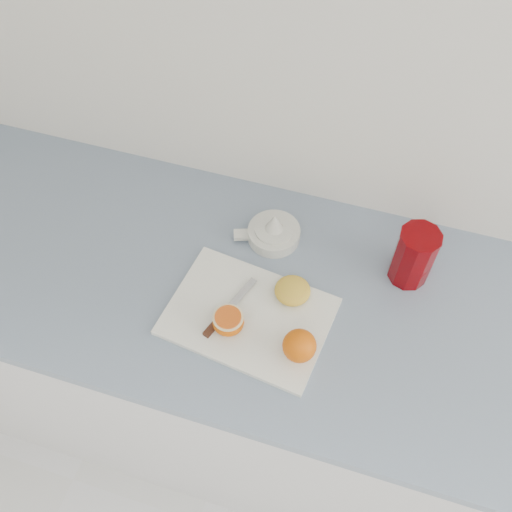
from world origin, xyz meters
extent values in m
cube|color=silver|center=(0.00, 2.00, 1.35)|extent=(4.00, 0.04, 2.70)
cube|color=white|center=(-0.23, 1.70, 0.43)|extent=(2.50, 0.60, 0.86)
cube|color=gray|center=(-0.23, 1.70, 0.88)|extent=(2.56, 0.64, 0.03)
cube|color=white|center=(-0.36, 1.62, 0.90)|extent=(0.37, 0.28, 0.01)
sphere|color=#DC5410|center=(-0.23, 1.56, 0.94)|extent=(0.07, 0.07, 0.07)
ellipsoid|color=#DC5410|center=(-0.39, 1.58, 0.92)|extent=(0.07, 0.07, 0.04)
cylinder|color=#FDE9A6|center=(-0.39, 1.58, 0.94)|extent=(0.06, 0.06, 0.00)
cylinder|color=orange|center=(-0.39, 1.58, 0.94)|extent=(0.06, 0.06, 0.00)
ellipsoid|color=gold|center=(-0.28, 1.70, 0.92)|extent=(0.08, 0.08, 0.03)
cylinder|color=gold|center=(-0.28, 1.70, 0.93)|extent=(0.06, 0.06, 0.00)
cube|color=#4F2717|center=(-0.42, 1.58, 0.91)|extent=(0.04, 0.08, 0.01)
cube|color=#B7B7BC|center=(-0.39, 1.66, 0.91)|extent=(0.05, 0.10, 0.00)
cylinder|color=#B7B7BC|center=(-0.42, 1.58, 0.91)|extent=(0.00, 0.00, 0.01)
cylinder|color=white|center=(-0.37, 1.84, 0.91)|extent=(0.12, 0.12, 0.03)
cylinder|color=white|center=(-0.37, 1.84, 0.92)|extent=(0.09, 0.09, 0.01)
cone|color=white|center=(-0.37, 1.84, 0.95)|extent=(0.04, 0.04, 0.05)
cube|color=white|center=(-0.44, 1.82, 0.91)|extent=(0.05, 0.04, 0.01)
ellipsoid|color=orange|center=(-0.36, 1.84, 0.93)|extent=(0.01, 0.01, 0.00)
ellipsoid|color=orange|center=(-0.38, 1.85, 0.93)|extent=(0.01, 0.01, 0.00)
ellipsoid|color=orange|center=(-0.36, 1.83, 0.93)|extent=(0.01, 0.01, 0.00)
ellipsoid|color=orange|center=(-0.35, 1.86, 0.93)|extent=(0.01, 0.01, 0.00)
cylinder|color=#6B0003|center=(-0.05, 1.83, 0.96)|extent=(0.09, 0.09, 0.14)
cylinder|color=#CA430B|center=(-0.05, 1.83, 0.91)|extent=(0.07, 0.07, 0.02)
cylinder|color=#6B0003|center=(-0.05, 1.83, 1.04)|extent=(0.09, 0.09, 0.00)
camera|label=1|loc=(-0.17, 1.05, 1.97)|focal=40.00mm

